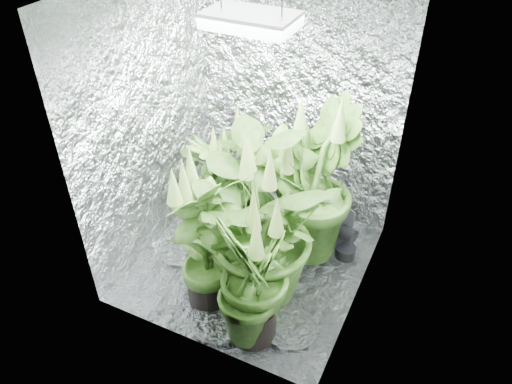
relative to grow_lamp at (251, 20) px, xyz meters
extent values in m
plane|color=silver|center=(0.00, 0.00, -1.83)|extent=(1.60, 1.60, 0.00)
cube|color=silver|center=(0.00, 0.80, -0.83)|extent=(1.60, 0.02, 2.00)
cube|color=silver|center=(0.00, -0.80, -0.83)|extent=(1.60, 0.02, 2.00)
cube|color=silver|center=(-0.80, 0.00, -0.83)|extent=(0.02, 1.60, 2.00)
cube|color=silver|center=(0.80, 0.00, -0.83)|extent=(0.02, 1.60, 2.00)
cube|color=gray|center=(0.00, 0.00, 0.00)|extent=(0.50, 0.30, 0.08)
cube|color=white|center=(0.00, 0.00, -0.04)|extent=(0.46, 0.26, 0.01)
cylinder|color=black|center=(0.18, 0.00, 0.11)|extent=(0.01, 0.01, 0.13)
cylinder|color=black|center=(-0.34, 0.43, -1.70)|extent=(0.28, 0.28, 0.25)
cylinder|color=#4A3513|center=(-0.34, 0.43, -1.59)|extent=(0.26, 0.26, 0.03)
imported|color=#1E3C14|center=(-0.34, 0.43, -1.35)|extent=(0.99, 0.99, 0.90)
cone|color=olive|center=(-0.34, 0.43, -0.96)|extent=(0.09, 0.09, 0.25)
cylinder|color=black|center=(0.13, 0.17, -1.69)|extent=(0.31, 0.31, 0.27)
cylinder|color=#4A3513|center=(0.13, 0.17, -1.57)|extent=(0.28, 0.28, 0.03)
imported|color=#1E3C14|center=(0.13, 0.17, -1.28)|extent=(0.71, 0.71, 1.02)
cone|color=olive|center=(0.13, 0.17, -0.84)|extent=(0.10, 0.10, 0.27)
cylinder|color=black|center=(0.34, 0.35, -1.69)|extent=(0.32, 0.32, 0.28)
cylinder|color=#4A3513|center=(0.34, 0.35, -1.56)|extent=(0.29, 0.29, 0.03)
imported|color=#1E3C14|center=(0.34, 0.35, -1.19)|extent=(0.80, 0.80, 1.21)
cone|color=olive|center=(0.34, 0.35, -0.65)|extent=(0.10, 0.10, 0.28)
cylinder|color=black|center=(-0.38, 0.14, -1.70)|extent=(0.28, 0.28, 0.25)
cylinder|color=#4A3513|center=(-0.38, 0.14, -1.59)|extent=(0.25, 0.25, 0.03)
imported|color=#1E3C14|center=(-0.38, 0.14, -1.36)|extent=(0.69, 0.69, 0.87)
cone|color=olive|center=(-0.38, 0.14, -0.99)|extent=(0.09, 0.09, 0.25)
cylinder|color=black|center=(0.14, -0.25, -1.69)|extent=(0.30, 0.30, 0.27)
cylinder|color=#4A3513|center=(0.14, -0.25, -1.57)|extent=(0.28, 0.28, 0.03)
imported|color=#1E3C14|center=(0.14, -0.25, -1.24)|extent=(1.19, 1.19, 1.11)
cone|color=olive|center=(0.14, -0.25, -0.75)|extent=(0.10, 0.10, 0.27)
cylinder|color=black|center=(-0.10, -0.45, -1.69)|extent=(0.31, 0.31, 0.28)
cylinder|color=#4A3513|center=(-0.10, -0.45, -1.56)|extent=(0.29, 0.29, 0.03)
imported|color=#1E3C14|center=(-0.10, -0.45, -1.26)|extent=(0.76, 0.76, 1.07)
cone|color=olive|center=(-0.10, -0.45, -0.79)|extent=(0.10, 0.10, 0.28)
cylinder|color=black|center=(0.29, -0.58, -1.69)|extent=(0.29, 0.29, 0.26)
cylinder|color=#4A3513|center=(0.29, -0.58, -1.58)|extent=(0.27, 0.27, 0.03)
imported|color=#1E3C14|center=(0.29, -0.58, -1.31)|extent=(0.68, 0.68, 0.97)
cone|color=olive|center=(0.29, -0.58, -0.89)|extent=(0.09, 0.09, 0.26)
cylinder|color=black|center=(0.61, 0.37, -1.78)|extent=(0.16, 0.16, 0.09)
cylinder|color=black|center=(0.61, 0.37, -1.60)|extent=(0.14, 0.14, 0.11)
cylinder|color=#4C4C51|center=(0.55, 0.39, -1.60)|extent=(0.12, 0.32, 0.33)
torus|color=#4C4C51|center=(0.55, 0.39, -1.60)|extent=(0.12, 0.33, 0.35)
cube|color=white|center=(0.36, -0.62, -1.53)|extent=(0.06, 0.05, 0.09)
camera|label=1|loc=(1.20, -2.43, 0.87)|focal=35.00mm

